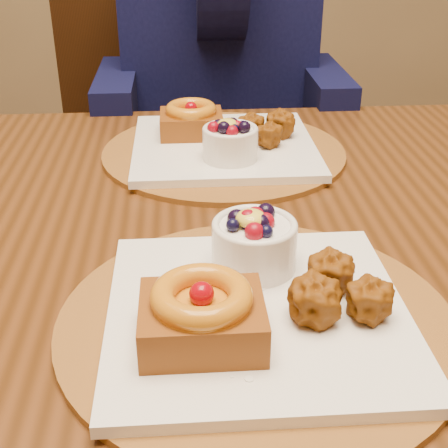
{
  "coord_description": "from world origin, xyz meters",
  "views": [
    {
      "loc": [
        -0.0,
        -0.65,
        1.12
      ],
      "look_at": [
        0.03,
        -0.12,
        0.84
      ],
      "focal_mm": 50.0,
      "sensor_mm": 36.0,
      "label": 1
    }
  ],
  "objects_px": {
    "place_setting_far": "(223,143)",
    "chair_far": "(146,161)",
    "dining_table": "(236,270)",
    "place_setting_near": "(254,301)",
    "diner": "(218,18)"
  },
  "relations": [
    {
      "from": "place_setting_near",
      "to": "diner",
      "type": "relative_size",
      "value": 0.46
    },
    {
      "from": "place_setting_near",
      "to": "chair_far",
      "type": "bearing_deg",
      "value": 98.82
    },
    {
      "from": "chair_far",
      "to": "diner",
      "type": "bearing_deg",
      "value": -25.22
    },
    {
      "from": "place_setting_far",
      "to": "chair_far",
      "type": "distance_m",
      "value": 0.64
    },
    {
      "from": "dining_table",
      "to": "place_setting_near",
      "type": "bearing_deg",
      "value": -90.69
    },
    {
      "from": "place_setting_near",
      "to": "place_setting_far",
      "type": "height_order",
      "value": "place_setting_near"
    },
    {
      "from": "place_setting_near",
      "to": "diner",
      "type": "xyz_separation_m",
      "value": [
        0.02,
        0.9,
        0.1
      ]
    },
    {
      "from": "dining_table",
      "to": "place_setting_far",
      "type": "xyz_separation_m",
      "value": [
        -0.0,
        0.22,
        0.1
      ]
    },
    {
      "from": "chair_far",
      "to": "diner",
      "type": "xyz_separation_m",
      "value": [
        0.18,
        -0.1,
        0.36
      ]
    },
    {
      "from": "dining_table",
      "to": "place_setting_far",
      "type": "bearing_deg",
      "value": 90.54
    },
    {
      "from": "chair_far",
      "to": "place_setting_near",
      "type": "bearing_deg",
      "value": -76.74
    },
    {
      "from": "dining_table",
      "to": "place_setting_near",
      "type": "relative_size",
      "value": 4.21
    },
    {
      "from": "place_setting_near",
      "to": "place_setting_far",
      "type": "relative_size",
      "value": 1.0
    },
    {
      "from": "place_setting_far",
      "to": "diner",
      "type": "height_order",
      "value": "diner"
    },
    {
      "from": "diner",
      "to": "chair_far",
      "type": "bearing_deg",
      "value": 149.19
    }
  ]
}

